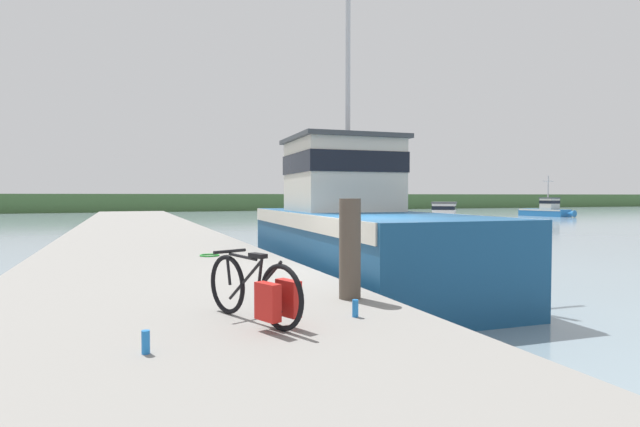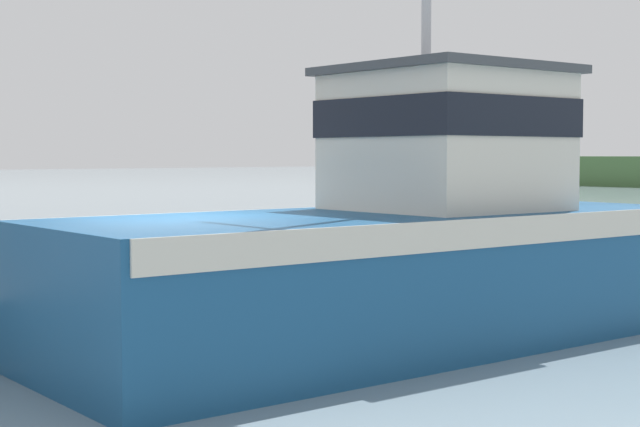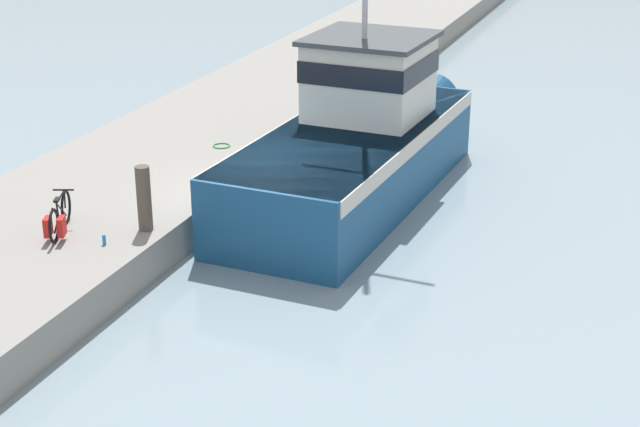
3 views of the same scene
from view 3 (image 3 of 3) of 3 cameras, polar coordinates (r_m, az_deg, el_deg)
The scene contains 7 objects.
ground_plane at distance 22.78m, azimuth -3.39°, elevation -0.94°, with size 320.00×320.00×0.00m, color gray.
dock_pier at distance 24.29m, azimuth -11.38°, elevation 1.19°, with size 5.53×80.00×0.85m, color gray.
fishing_boat_main at distance 24.58m, azimuth 2.29°, elevation 4.36°, with size 3.90×11.43×11.34m.
bicycle_touring at distance 20.86m, azimuth -14.98°, elevation -0.30°, with size 0.80×1.67×0.79m.
mooring_post at distance 20.63m, azimuth -10.20°, elevation 0.87°, with size 0.30×0.30×1.40m, color #51473D.
hose_coil at distance 26.02m, azimuth -5.75°, elevation 3.95°, with size 0.47×0.47×0.04m, color green.
water_bottle_on_curb at distance 20.28m, azimuth -12.45°, elevation -1.50°, with size 0.07×0.07×0.21m, color blue.
Camera 3 is at (8.75, -19.11, 8.80)m, focal length 55.00 mm.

